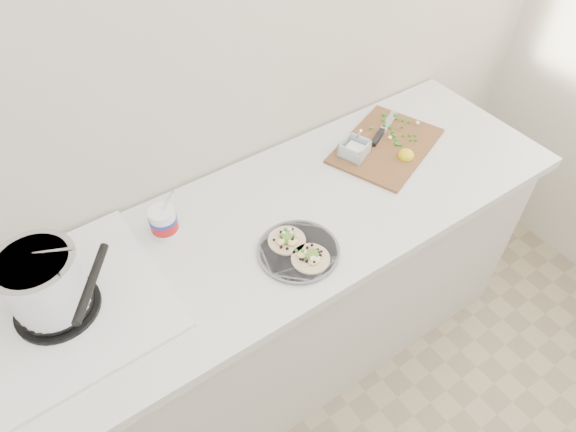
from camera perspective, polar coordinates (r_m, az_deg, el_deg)
counter at (r=1.98m, az=-5.68°, el=-11.38°), size 2.44×0.66×0.90m
stove at (r=1.52m, az=-24.96°, el=-7.74°), size 0.58×0.54×0.27m
taco_plate at (r=1.57m, az=1.17°, el=-3.71°), size 0.25×0.25×0.04m
tub at (r=1.63m, az=-13.60°, el=-0.37°), size 0.09×0.09×0.20m
cutboard at (r=1.97m, az=10.55°, el=7.95°), size 0.50×0.43×0.07m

